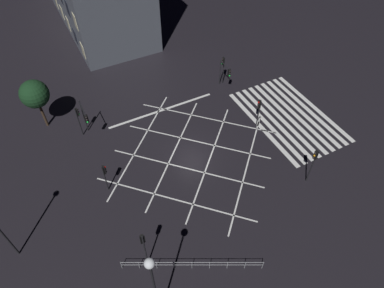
{
  "coord_description": "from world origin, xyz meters",
  "views": [
    {
      "loc": [
        -19.7,
        10.23,
        25.74
      ],
      "look_at": [
        0.0,
        0.0,
        1.54
      ],
      "focal_mm": 32.0,
      "sensor_mm": 36.0,
      "label": 1
    }
  ],
  "objects": [
    {
      "name": "street_lamp_west",
      "position": [
        -12.18,
        8.8,
        6.68
      ],
      "size": [
        0.59,
        0.59,
        8.95
      ],
      "color": "black",
      "rests_on": "ground_plane"
    },
    {
      "name": "traffic_light_median_south",
      "position": [
        0.59,
        -8.03,
        2.45
      ],
      "size": [
        0.36,
        0.39,
        3.42
      ],
      "rotation": [
        0.0,
        0.0,
        1.57
      ],
      "color": "black",
      "rests_on": "ground_plane"
    },
    {
      "name": "traffic_light_se_cross",
      "position": [
        8.56,
        -8.54,
        2.61
      ],
      "size": [
        0.36,
        0.39,
        3.64
      ],
      "rotation": [
        0.0,
        0.0,
        1.57
      ],
      "color": "black",
      "rests_on": "ground_plane"
    },
    {
      "name": "traffic_light_sw_cross",
      "position": [
        -7.75,
        -7.84,
        3.01
      ],
      "size": [
        0.36,
        0.39,
        4.22
      ],
      "rotation": [
        0.0,
        0.0,
        1.57
      ],
      "color": "black",
      "rests_on": "ground_plane"
    },
    {
      "name": "traffic_light_ne_main",
      "position": [
        6.84,
        8.22,
        2.99
      ],
      "size": [
        2.44,
        0.36,
        4.07
      ],
      "rotation": [
        0.0,
        0.0,
        3.14
      ],
      "color": "black",
      "rests_on": "ground_plane"
    },
    {
      "name": "pedestrian_railing",
      "position": [
        -10.21,
        5.3,
        0.67
      ],
      "size": [
        4.98,
        9.53,
        1.05
      ],
      "rotation": [
        0.0,
        0.0,
        -2.05
      ],
      "color": "#9EA0A5",
      "rests_on": "ground_plane"
    },
    {
      "name": "street_tree_near",
      "position": [
        10.87,
        11.86,
        4.25
      ],
      "size": [
        2.85,
        2.85,
        5.7
      ],
      "color": "#38281C",
      "rests_on": "ground_plane"
    },
    {
      "name": "traffic_light_se_main",
      "position": [
        7.4,
        -8.19,
        2.49
      ],
      "size": [
        2.15,
        0.36,
        3.41
      ],
      "rotation": [
        0.0,
        0.0,
        3.14
      ],
      "color": "black",
      "rests_on": "ground_plane"
    },
    {
      "name": "road_markings",
      "position": [
        0.36,
        -8.73,
        0.0
      ],
      "size": [
        18.59,
        25.11,
        0.01
      ],
      "color": "silver",
      "rests_on": "ground_plane"
    },
    {
      "name": "ground_plane",
      "position": [
        0.0,
        0.0,
        0.0
      ],
      "size": [
        200.0,
        200.0,
        0.0
      ],
      "primitive_type": "plane",
      "color": "black"
    },
    {
      "name": "traffic_light_ne_cross",
      "position": [
        7.72,
        8.76,
        2.57
      ],
      "size": [
        0.36,
        0.39,
        3.59
      ],
      "rotation": [
        0.0,
        0.0,
        -1.57
      ],
      "color": "black",
      "rests_on": "ground_plane"
    },
    {
      "name": "traffic_light_nw_main",
      "position": [
        -8.23,
        8.15,
        3.07
      ],
      "size": [
        0.39,
        0.36,
        4.3
      ],
      "color": "black",
      "rests_on": "ground_plane"
    },
    {
      "name": "traffic_light_median_north",
      "position": [
        -0.21,
        8.59,
        2.34
      ],
      "size": [
        0.36,
        0.39,
        3.27
      ],
      "rotation": [
        0.0,
        0.0,
        -1.57
      ],
      "color": "black",
      "rests_on": "ground_plane"
    }
  ]
}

